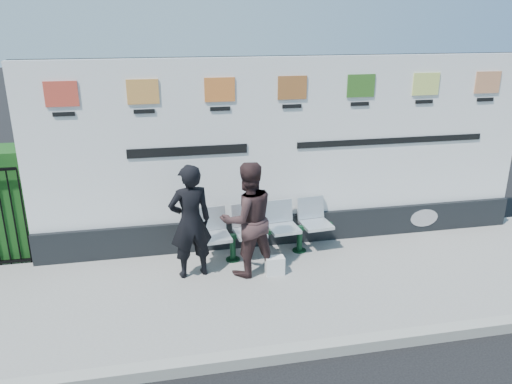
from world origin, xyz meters
TOP-DOWN VIEW (x-y plane):
  - pavement at (0.00, 2.50)m, footprint 14.00×3.00m
  - kerb at (0.00, 1.00)m, footprint 14.00×0.18m
  - billboard at (0.50, 3.85)m, footprint 8.00×0.30m
  - bench at (0.03, 3.36)m, footprint 2.14×0.74m
  - woman_left at (-1.16, 2.97)m, footprint 0.68×0.51m
  - woman_right at (-0.36, 2.88)m, footprint 0.93×0.80m
  - handbag_brown at (-0.24, 3.34)m, footprint 0.25×0.12m
  - carrier_bag_white at (0.01, 2.74)m, footprint 0.27×0.16m

SIDE VIEW (x-z plane):
  - pavement at x=0.00m, z-range 0.00..0.12m
  - kerb at x=0.00m, z-range 0.00..0.14m
  - carrier_bag_white at x=0.01m, z-range 0.12..0.39m
  - bench at x=0.03m, z-range 0.12..0.57m
  - handbag_brown at x=-0.24m, z-range 0.57..0.76m
  - woman_left at x=-1.16m, z-range 0.12..1.79m
  - woman_right at x=-0.36m, z-range 0.12..1.80m
  - billboard at x=0.50m, z-range -0.08..2.92m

